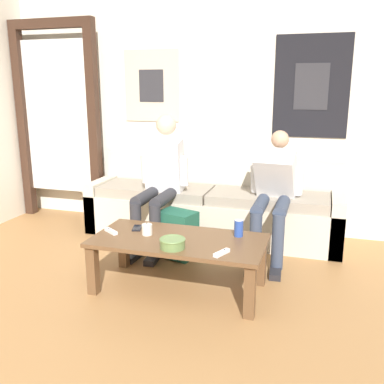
{
  "coord_description": "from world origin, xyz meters",
  "views": [
    {
      "loc": [
        1.03,
        -1.58,
        1.48
      ],
      "look_at": [
        0.05,
        1.62,
        0.64
      ],
      "focal_mm": 40.0,
      "sensor_mm": 36.0,
      "label": 1
    }
  ],
  "objects_px": {
    "backpack": "(177,235)",
    "cell_phone": "(137,228)",
    "ceramic_bowl": "(172,243)",
    "person_seated_teen": "(274,189)",
    "drink_can_blue": "(239,228)",
    "person_seated_adult": "(160,177)",
    "pillar_candle": "(147,229)",
    "couch": "(212,208)",
    "game_controller_near_left": "(222,253)",
    "game_controller_near_right": "(111,231)",
    "coffee_table": "(179,247)"
  },
  "relations": [
    {
      "from": "person_seated_teen",
      "to": "game_controller_near_right",
      "type": "bearing_deg",
      "value": -139.31
    },
    {
      "from": "person_seated_adult",
      "to": "backpack",
      "type": "bearing_deg",
      "value": -47.06
    },
    {
      "from": "pillar_candle",
      "to": "game_controller_near_right",
      "type": "xyz_separation_m",
      "value": [
        -0.28,
        -0.04,
        -0.03
      ]
    },
    {
      "from": "game_controller_near_left",
      "to": "game_controller_near_right",
      "type": "distance_m",
      "value": 0.91
    },
    {
      "from": "drink_can_blue",
      "to": "person_seated_adult",
      "type": "bearing_deg",
      "value": 142.36
    },
    {
      "from": "couch",
      "to": "game_controller_near_right",
      "type": "distance_m",
      "value": 1.34
    },
    {
      "from": "couch",
      "to": "game_controller_near_right",
      "type": "height_order",
      "value": "couch"
    },
    {
      "from": "backpack",
      "to": "pillar_candle",
      "type": "bearing_deg",
      "value": -93.66
    },
    {
      "from": "person_seated_adult",
      "to": "ceramic_bowl",
      "type": "height_order",
      "value": "person_seated_adult"
    },
    {
      "from": "person_seated_adult",
      "to": "pillar_candle",
      "type": "bearing_deg",
      "value": -75.4
    },
    {
      "from": "pillar_candle",
      "to": "drink_can_blue",
      "type": "height_order",
      "value": "drink_can_blue"
    },
    {
      "from": "backpack",
      "to": "ceramic_bowl",
      "type": "height_order",
      "value": "ceramic_bowl"
    },
    {
      "from": "person_seated_teen",
      "to": "drink_can_blue",
      "type": "xyz_separation_m",
      "value": [
        -0.17,
        -0.74,
        -0.13
      ]
    },
    {
      "from": "coffee_table",
      "to": "pillar_candle",
      "type": "height_order",
      "value": "pillar_candle"
    },
    {
      "from": "coffee_table",
      "to": "game_controller_near_right",
      "type": "bearing_deg",
      "value": -176.6
    },
    {
      "from": "person_seated_adult",
      "to": "cell_phone",
      "type": "height_order",
      "value": "person_seated_adult"
    },
    {
      "from": "coffee_table",
      "to": "couch",
      "type": "bearing_deg",
      "value": 92.97
    },
    {
      "from": "person_seated_teen",
      "to": "cell_phone",
      "type": "height_order",
      "value": "person_seated_teen"
    },
    {
      "from": "game_controller_near_left",
      "to": "game_controller_near_right",
      "type": "bearing_deg",
      "value": 169.18
    },
    {
      "from": "person_seated_adult",
      "to": "person_seated_teen",
      "type": "relative_size",
      "value": 1.12
    },
    {
      "from": "couch",
      "to": "cell_phone",
      "type": "bearing_deg",
      "value": -105.8
    },
    {
      "from": "person_seated_teen",
      "to": "game_controller_near_left",
      "type": "distance_m",
      "value": 1.15
    },
    {
      "from": "coffee_table",
      "to": "person_seated_teen",
      "type": "relative_size",
      "value": 1.16
    },
    {
      "from": "ceramic_bowl",
      "to": "drink_can_blue",
      "type": "distance_m",
      "value": 0.53
    },
    {
      "from": "game_controller_near_left",
      "to": "couch",
      "type": "bearing_deg",
      "value": 106.84
    },
    {
      "from": "drink_can_blue",
      "to": "backpack",
      "type": "bearing_deg",
      "value": 147.14
    },
    {
      "from": "drink_can_blue",
      "to": "game_controller_near_left",
      "type": "bearing_deg",
      "value": -95.63
    },
    {
      "from": "pillar_candle",
      "to": "game_controller_near_right",
      "type": "distance_m",
      "value": 0.28
    },
    {
      "from": "ceramic_bowl",
      "to": "pillar_candle",
      "type": "xyz_separation_m",
      "value": [
        -0.27,
        0.2,
        0.0
      ]
    },
    {
      "from": "person_seated_adult",
      "to": "ceramic_bowl",
      "type": "relative_size",
      "value": 6.73
    },
    {
      "from": "couch",
      "to": "backpack",
      "type": "xyz_separation_m",
      "value": [
        -0.15,
        -0.65,
        -0.08
      ]
    },
    {
      "from": "pillar_candle",
      "to": "game_controller_near_left",
      "type": "distance_m",
      "value": 0.65
    },
    {
      "from": "backpack",
      "to": "cell_phone",
      "type": "relative_size",
      "value": 2.78
    },
    {
      "from": "ceramic_bowl",
      "to": "cell_phone",
      "type": "distance_m",
      "value": 0.5
    },
    {
      "from": "backpack",
      "to": "couch",
      "type": "bearing_deg",
      "value": 76.89
    },
    {
      "from": "person_seated_teen",
      "to": "game_controller_near_right",
      "type": "xyz_separation_m",
      "value": [
        -1.1,
        -0.95,
        -0.18
      ]
    },
    {
      "from": "person_seated_teen",
      "to": "ceramic_bowl",
      "type": "height_order",
      "value": "person_seated_teen"
    },
    {
      "from": "person_seated_teen",
      "to": "backpack",
      "type": "xyz_separation_m",
      "value": [
        -0.79,
        -0.34,
        -0.39
      ]
    },
    {
      "from": "couch",
      "to": "game_controller_near_left",
      "type": "relative_size",
      "value": 17.15
    },
    {
      "from": "drink_can_blue",
      "to": "cell_phone",
      "type": "bearing_deg",
      "value": -175.39
    },
    {
      "from": "backpack",
      "to": "pillar_candle",
      "type": "distance_m",
      "value": 0.62
    },
    {
      "from": "ceramic_bowl",
      "to": "game_controller_near_right",
      "type": "relative_size",
      "value": 1.3
    },
    {
      "from": "backpack",
      "to": "cell_phone",
      "type": "distance_m",
      "value": 0.53
    },
    {
      "from": "person_seated_adult",
      "to": "game_controller_near_right",
      "type": "height_order",
      "value": "person_seated_adult"
    },
    {
      "from": "coffee_table",
      "to": "backpack",
      "type": "distance_m",
      "value": 0.63
    },
    {
      "from": "ceramic_bowl",
      "to": "person_seated_teen",
      "type": "bearing_deg",
      "value": 63.42
    },
    {
      "from": "person_seated_teen",
      "to": "cell_phone",
      "type": "xyz_separation_m",
      "value": [
        -0.95,
        -0.8,
        -0.19
      ]
    },
    {
      "from": "pillar_candle",
      "to": "drink_can_blue",
      "type": "distance_m",
      "value": 0.68
    },
    {
      "from": "coffee_table",
      "to": "ceramic_bowl",
      "type": "distance_m",
      "value": 0.21
    },
    {
      "from": "couch",
      "to": "pillar_candle",
      "type": "height_order",
      "value": "couch"
    }
  ]
}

